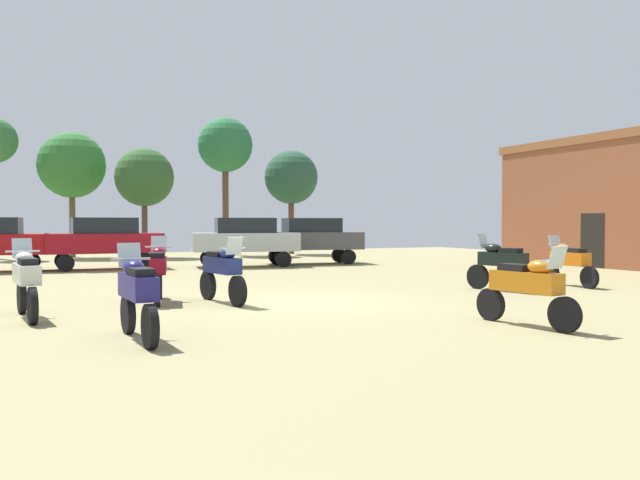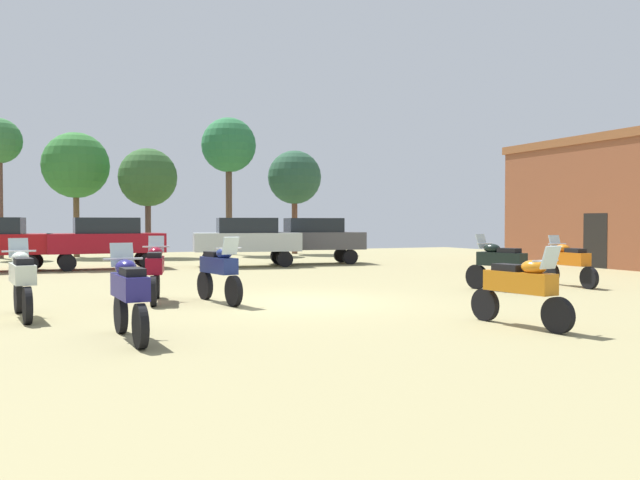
{
  "view_description": "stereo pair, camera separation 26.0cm",
  "coord_description": "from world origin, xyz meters",
  "px_view_note": "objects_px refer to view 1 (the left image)",
  "views": [
    {
      "loc": [
        -5.67,
        -13.59,
        1.85
      ],
      "look_at": [
        3.16,
        5.88,
        1.26
      ],
      "focal_mm": 36.47,
      "sensor_mm": 36.0,
      "label": 1
    },
    {
      "loc": [
        -5.43,
        -13.7,
        1.85
      ],
      "look_at": [
        3.16,
        5.88,
        1.26
      ],
      "focal_mm": 36.47,
      "sensor_mm": 36.0,
      "label": 2
    }
  ],
  "objects_px": {
    "motorcycle_2": "(26,279)",
    "car_2": "(104,239)",
    "motorcycle_8": "(223,270)",
    "car_1": "(245,238)",
    "motorcycle_7": "(502,263)",
    "tree_5": "(72,165)",
    "tree_2": "(291,178)",
    "car_4": "(312,237)",
    "motorcycle_9": "(569,261)",
    "motorcycle_1": "(527,286)",
    "tree_3": "(144,178)",
    "tree_6": "(225,146)",
    "motorcycle_5": "(158,270)",
    "motorcycle_3": "(138,293)"
  },
  "relations": [
    {
      "from": "motorcycle_2",
      "to": "car_2",
      "type": "bearing_deg",
      "value": 71.35
    },
    {
      "from": "motorcycle_8",
      "to": "car_1",
      "type": "relative_size",
      "value": 0.48
    },
    {
      "from": "motorcycle_7",
      "to": "tree_5",
      "type": "xyz_separation_m",
      "value": [
        -9.25,
        22.52,
        4.03
      ]
    },
    {
      "from": "motorcycle_2",
      "to": "tree_2",
      "type": "xyz_separation_m",
      "value": [
        13.96,
        21.41,
        3.63
      ]
    },
    {
      "from": "car_4",
      "to": "motorcycle_9",
      "type": "bearing_deg",
      "value": -158.1
    },
    {
      "from": "car_1",
      "to": "motorcycle_1",
      "type": "bearing_deg",
      "value": -170.54
    },
    {
      "from": "motorcycle_2",
      "to": "car_1",
      "type": "height_order",
      "value": "car_1"
    },
    {
      "from": "tree_5",
      "to": "tree_3",
      "type": "bearing_deg",
      "value": -24.84
    },
    {
      "from": "motorcycle_1",
      "to": "motorcycle_9",
      "type": "height_order",
      "value": "motorcycle_9"
    },
    {
      "from": "car_1",
      "to": "motorcycle_8",
      "type": "bearing_deg",
      "value": 170.07
    },
    {
      "from": "motorcycle_8",
      "to": "car_1",
      "type": "xyz_separation_m",
      "value": [
        4.16,
        11.32,
        0.43
      ]
    },
    {
      "from": "car_2",
      "to": "tree_6",
      "type": "height_order",
      "value": "tree_6"
    },
    {
      "from": "motorcycle_7",
      "to": "tree_6",
      "type": "relative_size",
      "value": 0.29
    },
    {
      "from": "tree_3",
      "to": "tree_5",
      "type": "xyz_separation_m",
      "value": [
        -3.43,
        1.59,
        0.64
      ]
    },
    {
      "from": "motorcycle_2",
      "to": "motorcycle_7",
      "type": "bearing_deg",
      "value": -5.67
    },
    {
      "from": "motorcycle_8",
      "to": "motorcycle_1",
      "type": "bearing_deg",
      "value": 116.09
    },
    {
      "from": "motorcycle_7",
      "to": "motorcycle_9",
      "type": "relative_size",
      "value": 1.03
    },
    {
      "from": "motorcycle_1",
      "to": "car_4",
      "type": "bearing_deg",
      "value": -109.04
    },
    {
      "from": "motorcycle_2",
      "to": "motorcycle_7",
      "type": "xyz_separation_m",
      "value": [
        11.45,
        0.18,
        -0.0
      ]
    },
    {
      "from": "car_2",
      "to": "tree_6",
      "type": "xyz_separation_m",
      "value": [
        7.48,
        9.15,
        4.92
      ]
    },
    {
      "from": "car_4",
      "to": "tree_6",
      "type": "height_order",
      "value": "tree_6"
    },
    {
      "from": "motorcycle_8",
      "to": "tree_5",
      "type": "distance_m",
      "value": 22.37
    },
    {
      "from": "motorcycle_8",
      "to": "car_4",
      "type": "xyz_separation_m",
      "value": [
        7.36,
        11.82,
        0.43
      ]
    },
    {
      "from": "car_4",
      "to": "motorcycle_5",
      "type": "bearing_deg",
      "value": 151.28
    },
    {
      "from": "motorcycle_1",
      "to": "tree_2",
      "type": "bearing_deg",
      "value": -110.77
    },
    {
      "from": "motorcycle_7",
      "to": "tree_3",
      "type": "height_order",
      "value": "tree_3"
    },
    {
      "from": "car_2",
      "to": "motorcycle_7",
      "type": "bearing_deg",
      "value": -145.93
    },
    {
      "from": "car_1",
      "to": "tree_2",
      "type": "xyz_separation_m",
      "value": [
        5.77,
        9.33,
        3.21
      ]
    },
    {
      "from": "tree_3",
      "to": "tree_6",
      "type": "height_order",
      "value": "tree_6"
    },
    {
      "from": "motorcycle_1",
      "to": "motorcycle_2",
      "type": "height_order",
      "value": "motorcycle_2"
    },
    {
      "from": "motorcycle_3",
      "to": "tree_2",
      "type": "height_order",
      "value": "tree_2"
    },
    {
      "from": "motorcycle_2",
      "to": "motorcycle_5",
      "type": "xyz_separation_m",
      "value": [
        2.73,
        1.49,
        -0.01
      ]
    },
    {
      "from": "car_1",
      "to": "car_4",
      "type": "bearing_deg",
      "value": -70.94
    },
    {
      "from": "motorcycle_9",
      "to": "car_4",
      "type": "distance_m",
      "value": 12.42
    },
    {
      "from": "tree_2",
      "to": "tree_5",
      "type": "relative_size",
      "value": 0.91
    },
    {
      "from": "motorcycle_3",
      "to": "car_4",
      "type": "distance_m",
      "value": 18.6
    },
    {
      "from": "tree_2",
      "to": "motorcycle_7",
      "type": "bearing_deg",
      "value": -96.74
    },
    {
      "from": "tree_2",
      "to": "motorcycle_1",
      "type": "bearing_deg",
      "value": -102.98
    },
    {
      "from": "car_2",
      "to": "tree_2",
      "type": "relative_size",
      "value": 0.72
    },
    {
      "from": "motorcycle_7",
      "to": "motorcycle_8",
      "type": "xyz_separation_m",
      "value": [
        -7.42,
        0.58,
        -0.0
      ]
    },
    {
      "from": "car_2",
      "to": "tree_2",
      "type": "distance_m",
      "value": 14.41
    },
    {
      "from": "motorcycle_5",
      "to": "motorcycle_3",
      "type": "bearing_deg",
      "value": -91.8
    },
    {
      "from": "motorcycle_8",
      "to": "tree_6",
      "type": "xyz_separation_m",
      "value": [
        6.22,
        21.31,
        5.35
      ]
    },
    {
      "from": "motorcycle_3",
      "to": "motorcycle_9",
      "type": "distance_m",
      "value": 13.07
    },
    {
      "from": "motorcycle_3",
      "to": "motorcycle_8",
      "type": "bearing_deg",
      "value": 54.2
    },
    {
      "from": "motorcycle_8",
      "to": "car_4",
      "type": "relative_size",
      "value": 0.48
    },
    {
      "from": "motorcycle_2",
      "to": "tree_3",
      "type": "xyz_separation_m",
      "value": [
        5.63,
        21.11,
        3.39
      ]
    },
    {
      "from": "car_1",
      "to": "car_4",
      "type": "distance_m",
      "value": 3.24
    },
    {
      "from": "car_4",
      "to": "tree_5",
      "type": "xyz_separation_m",
      "value": [
        -9.19,
        10.12,
        3.6
      ]
    },
    {
      "from": "motorcycle_5",
      "to": "tree_5",
      "type": "height_order",
      "value": "tree_5"
    }
  ]
}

